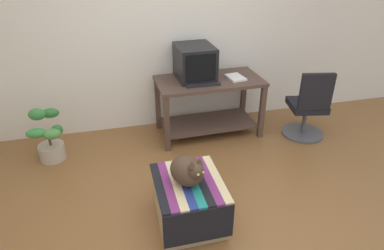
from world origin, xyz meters
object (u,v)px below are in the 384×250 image
(book, at_px, (235,77))
(ottoman_with_blanket, at_px, (189,201))
(keyboard, at_px, (202,84))
(cat, at_px, (188,171))
(potted_plant, at_px, (49,140))
(tv_monitor, at_px, (195,63))
(desk, at_px, (209,97))
(office_chair, at_px, (308,109))

(book, height_order, ottoman_with_blanket, book)
(keyboard, height_order, cat, keyboard)
(ottoman_with_blanket, distance_m, potted_plant, 1.84)
(tv_monitor, relative_size, book, 2.06)
(tv_monitor, xyz_separation_m, potted_plant, (-1.74, -0.25, -0.67))
(tv_monitor, distance_m, cat, 1.70)
(tv_monitor, relative_size, ottoman_with_blanket, 0.77)
(keyboard, distance_m, ottoman_with_blanket, 1.52)
(desk, distance_m, book, 0.40)
(cat, bearing_deg, keyboard, 46.13)
(tv_monitor, bearing_deg, office_chair, -21.85)
(keyboard, bearing_deg, ottoman_with_blanket, -109.92)
(keyboard, bearing_deg, tv_monitor, 97.30)
(book, xyz_separation_m, office_chair, (0.84, -0.36, -0.36))
(keyboard, relative_size, cat, 0.95)
(office_chair, bearing_deg, ottoman_with_blanket, 42.68)
(desk, distance_m, keyboard, 0.32)
(book, height_order, office_chair, office_chair)
(desk, bearing_deg, potted_plant, -176.36)
(cat, distance_m, potted_plant, 1.87)
(book, height_order, potted_plant, book)
(cat, distance_m, office_chair, 2.10)
(ottoman_with_blanket, bearing_deg, office_chair, 31.34)
(ottoman_with_blanket, height_order, potted_plant, potted_plant)
(book, relative_size, ottoman_with_blanket, 0.38)
(tv_monitor, height_order, office_chair, tv_monitor)
(desk, distance_m, ottoman_with_blanket, 1.63)
(tv_monitor, height_order, book, tv_monitor)
(tv_monitor, bearing_deg, cat, -107.69)
(potted_plant, bearing_deg, tv_monitor, 8.22)
(desk, bearing_deg, book, -8.79)
(tv_monitor, relative_size, office_chair, 0.60)
(book, bearing_deg, desk, 164.68)
(desk, xyz_separation_m, tv_monitor, (-0.16, 0.09, 0.43))
(desk, distance_m, potted_plant, 1.92)
(ottoman_with_blanket, height_order, cat, cat)
(tv_monitor, xyz_separation_m, office_chair, (1.31, -0.49, -0.54))
(potted_plant, bearing_deg, book, 3.09)
(tv_monitor, bearing_deg, book, -16.62)
(desk, relative_size, tv_monitor, 2.43)
(tv_monitor, height_order, keyboard, tv_monitor)
(desk, relative_size, cat, 3.04)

